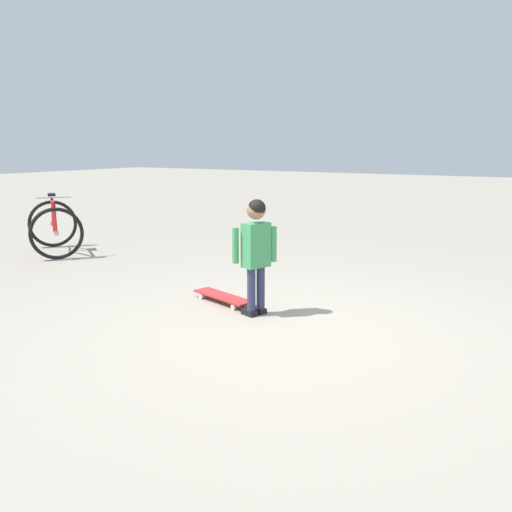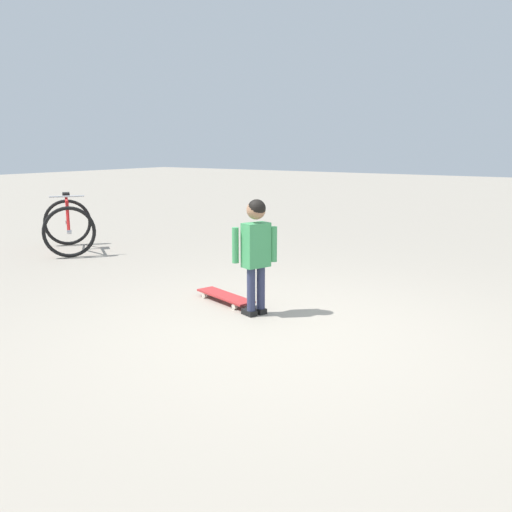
% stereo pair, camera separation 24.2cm
% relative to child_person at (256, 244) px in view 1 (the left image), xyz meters
% --- Properties ---
extents(ground_plane, '(50.00, 50.00, 0.00)m').
position_rel_child_person_xyz_m(ground_plane, '(-0.31, -0.48, -0.66)').
color(ground_plane, '#9E9384').
extents(child_person, '(0.30, 0.31, 1.06)m').
position_rel_child_person_xyz_m(child_person, '(0.00, 0.00, 0.00)').
color(child_person, '#2D3351').
rests_on(child_person, ground).
extents(skateboard, '(0.40, 0.76, 0.07)m').
position_rel_child_person_xyz_m(skateboard, '(0.17, 0.48, -0.60)').
color(skateboard, '#B22D2D').
rests_on(skateboard, ground).
extents(bicycle_near, '(1.20, 1.28, 0.85)m').
position_rel_child_person_xyz_m(bicycle_near, '(1.03, 4.00, -0.28)').
color(bicycle_near, black).
rests_on(bicycle_near, ground).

